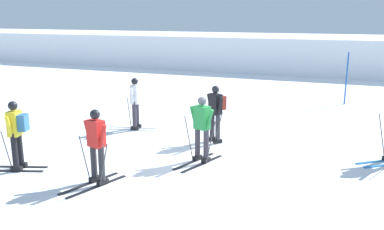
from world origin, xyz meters
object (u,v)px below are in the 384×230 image
(trail_marker_pole, at_px, (346,79))
(skier_yellow, at_px, (16,132))
(skier_white, at_px, (135,102))
(skier_black, at_px, (216,111))
(skier_green, at_px, (202,127))
(skier_red, at_px, (96,145))

(trail_marker_pole, bearing_deg, skier_yellow, -123.83)
(skier_white, height_order, skier_black, same)
(skier_green, relative_size, skier_black, 1.00)
(skier_green, distance_m, skier_black, 1.70)
(skier_green, distance_m, trail_marker_pole, 9.34)
(skier_green, height_order, skier_white, same)
(skier_black, xyz_separation_m, trail_marker_pole, (3.46, 7.04, 0.14))
(skier_yellow, xyz_separation_m, skier_red, (2.29, -0.05, -0.04))
(skier_black, height_order, skier_red, same)
(skier_red, height_order, trail_marker_pole, trail_marker_pole)
(skier_yellow, distance_m, skier_black, 5.39)
(skier_green, xyz_separation_m, skier_white, (-3.08, 2.14, -0.00))
(skier_white, distance_m, trail_marker_pole, 9.17)
(skier_white, bearing_deg, skier_black, -8.71)
(skier_white, xyz_separation_m, skier_black, (2.91, -0.45, 0.04))
(skier_yellow, height_order, trail_marker_pole, trail_marker_pole)
(skier_white, height_order, trail_marker_pole, trail_marker_pole)
(skier_white, distance_m, skier_red, 4.53)
(skier_yellow, xyz_separation_m, skier_black, (3.81, 3.81, -0.00))
(skier_white, height_order, skier_yellow, same)
(skier_white, distance_m, skier_yellow, 4.35)
(skier_green, relative_size, skier_yellow, 1.00)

